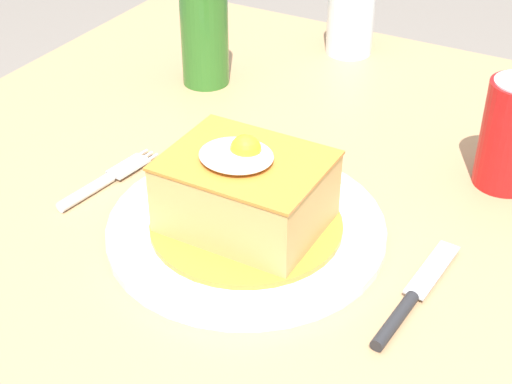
{
  "coord_description": "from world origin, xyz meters",
  "views": [
    {
      "loc": [
        0.24,
        -0.68,
        1.23
      ],
      "look_at": [
        -0.07,
        -0.12,
        0.79
      ],
      "focal_mm": 54.25,
      "sensor_mm": 36.0,
      "label": 1
    }
  ],
  "objects_px": {
    "beer_bottle_green": "(204,13)",
    "drinking_glass": "(350,23)",
    "fork": "(100,183)",
    "soda_can": "(512,134)",
    "main_plate": "(246,227)",
    "knife": "(406,305)"
  },
  "relations": [
    {
      "from": "beer_bottle_green",
      "to": "drinking_glass",
      "type": "height_order",
      "value": "beer_bottle_green"
    },
    {
      "from": "fork",
      "to": "soda_can",
      "type": "relative_size",
      "value": 1.14
    },
    {
      "from": "main_plate",
      "to": "knife",
      "type": "height_order",
      "value": "main_plate"
    },
    {
      "from": "fork",
      "to": "knife",
      "type": "xyz_separation_m",
      "value": [
        0.36,
        -0.02,
        0.0
      ]
    },
    {
      "from": "beer_bottle_green",
      "to": "knife",
      "type": "bearing_deg",
      "value": -37.18
    },
    {
      "from": "knife",
      "to": "beer_bottle_green",
      "type": "distance_m",
      "value": 0.51
    },
    {
      "from": "soda_can",
      "to": "beer_bottle_green",
      "type": "xyz_separation_m",
      "value": [
        -0.42,
        0.06,
        0.04
      ]
    },
    {
      "from": "main_plate",
      "to": "beer_bottle_green",
      "type": "distance_m",
      "value": 0.37
    },
    {
      "from": "main_plate",
      "to": "drinking_glass",
      "type": "height_order",
      "value": "drinking_glass"
    },
    {
      "from": "fork",
      "to": "knife",
      "type": "bearing_deg",
      "value": -3.64
    },
    {
      "from": "soda_can",
      "to": "beer_bottle_green",
      "type": "height_order",
      "value": "beer_bottle_green"
    },
    {
      "from": "beer_bottle_green",
      "to": "drinking_glass",
      "type": "relative_size",
      "value": 2.53
    },
    {
      "from": "soda_can",
      "to": "knife",
      "type": "bearing_deg",
      "value": -95.05
    },
    {
      "from": "knife",
      "to": "beer_bottle_green",
      "type": "bearing_deg",
      "value": 142.82
    },
    {
      "from": "knife",
      "to": "soda_can",
      "type": "xyz_separation_m",
      "value": [
        0.02,
        0.25,
        0.06
      ]
    },
    {
      "from": "knife",
      "to": "drinking_glass",
      "type": "bearing_deg",
      "value": 118.64
    },
    {
      "from": "main_plate",
      "to": "knife",
      "type": "distance_m",
      "value": 0.18
    },
    {
      "from": "main_plate",
      "to": "beer_bottle_green",
      "type": "height_order",
      "value": "beer_bottle_green"
    },
    {
      "from": "drinking_glass",
      "to": "beer_bottle_green",
      "type": "bearing_deg",
      "value": -125.07
    },
    {
      "from": "knife",
      "to": "beer_bottle_green",
      "type": "relative_size",
      "value": 0.62
    },
    {
      "from": "fork",
      "to": "drinking_glass",
      "type": "distance_m",
      "value": 0.48
    },
    {
      "from": "beer_bottle_green",
      "to": "drinking_glass",
      "type": "bearing_deg",
      "value": 54.93
    }
  ]
}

